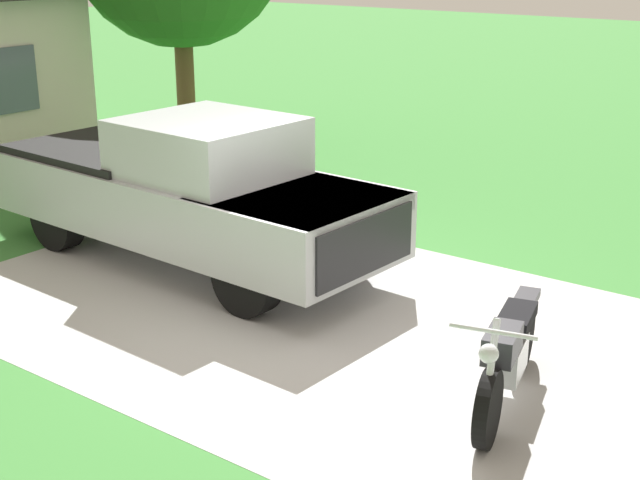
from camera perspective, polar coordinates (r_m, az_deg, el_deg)
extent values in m
plane|color=#3B7C36|center=(9.85, -0.44, -4.96)|extent=(80.00, 80.00, 0.00)
cube|color=#ADADAD|center=(9.85, -0.44, -4.94)|extent=(5.37, 8.60, 0.01)
cylinder|color=black|center=(7.49, 10.70, -10.58)|extent=(0.67, 0.28, 0.66)
cylinder|color=black|center=(8.86, 12.87, -5.94)|extent=(0.67, 0.28, 0.66)
cube|color=silver|center=(8.15, 11.96, -7.43)|extent=(0.61, 0.39, 0.32)
cube|color=#28282D|center=(7.71, 11.60, -6.50)|extent=(0.57, 0.38, 0.24)
cube|color=black|center=(8.30, 12.49, -4.83)|extent=(0.65, 0.42, 0.12)
cube|color=#28282D|center=(8.71, 13.05, -3.73)|extent=(0.51, 0.31, 0.08)
cylinder|color=silver|center=(7.32, 10.87, -8.05)|extent=(0.34, 0.14, 0.77)
cylinder|color=silver|center=(7.18, 11.03, -5.77)|extent=(0.21, 0.69, 0.04)
sphere|color=silver|center=(7.13, 10.75, -7.17)|extent=(0.16, 0.16, 0.16)
cylinder|color=black|center=(10.97, 1.24, -0.10)|extent=(0.34, 0.85, 0.84)
cylinder|color=black|center=(9.80, -4.70, -2.48)|extent=(0.34, 0.85, 0.84)
cylinder|color=black|center=(13.32, -10.69, 2.98)|extent=(0.34, 0.85, 0.84)
cylinder|color=black|center=(12.38, -16.47, 1.33)|extent=(0.34, 0.85, 0.84)
cube|color=#B7BABF|center=(11.46, -8.41, 2.52)|extent=(2.25, 5.69, 0.80)
cube|color=#B7BABF|center=(10.13, -1.38, 2.33)|extent=(1.98, 1.98, 0.20)
cube|color=#B7BABF|center=(10.99, -7.17, 5.92)|extent=(1.88, 1.98, 0.70)
cube|color=#3F4C56|center=(10.46, -4.11, 4.81)|extent=(1.71, 0.24, 0.60)
cube|color=black|center=(12.55, -13.27, 4.82)|extent=(2.01, 2.48, 0.50)
cube|color=black|center=(9.66, 2.82, -0.36)|extent=(1.70, 0.18, 0.64)
cylinder|color=brown|center=(17.87, -8.62, 9.95)|extent=(0.36, 0.36, 2.60)
cube|color=#4C5966|center=(16.01, -19.77, 9.52)|extent=(1.40, 0.06, 1.10)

